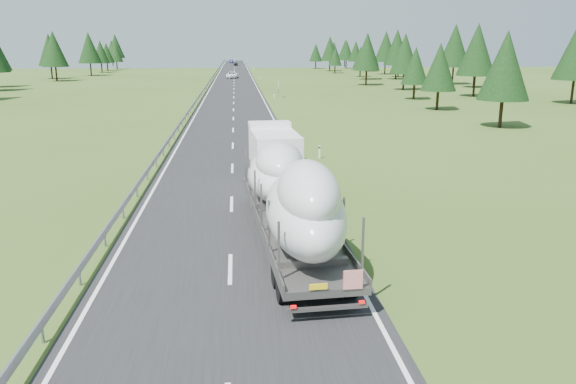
{
  "coord_description": "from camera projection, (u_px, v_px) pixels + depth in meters",
  "views": [
    {
      "loc": [
        0.38,
        -11.03,
        8.28
      ],
      "look_at": [
        2.54,
        12.59,
        2.04
      ],
      "focal_mm": 35.0,
      "sensor_mm": 36.0,
      "label": 1
    }
  ],
  "objects": [
    {
      "name": "distant_car_blue",
      "position": [
        231.0,
        61.0,
        260.17
      ],
      "size": [
        2.02,
        4.84,
        1.56
      ],
      "primitive_type": "imported",
      "rotation": [
        0.0,
        0.0,
        0.08
      ],
      "color": "#1C1D50",
      "rests_on": "ground"
    },
    {
      "name": "guardrail",
      "position": [
        206.0,
        86.0,
        108.32
      ],
      "size": [
        0.1,
        400.0,
        0.76
      ],
      "color": "slate",
      "rests_on": "ground"
    },
    {
      "name": "distant_van",
      "position": [
        232.0,
        75.0,
        142.35
      ],
      "size": [
        3.14,
        6.02,
        1.62
      ],
      "primitive_type": "imported",
      "rotation": [
        0.0,
        0.0,
        -0.08
      ],
      "color": "white",
      "rests_on": "ground"
    },
    {
      "name": "highway_sign",
      "position": [
        279.0,
        86.0,
        89.91
      ],
      "size": [
        0.08,
        0.9,
        2.6
      ],
      "color": "slate",
      "rests_on": "ground"
    },
    {
      "name": "tree_line_right",
      "position": [
        458.0,
        53.0,
        97.34
      ],
      "size": [
        28.53,
        260.37,
        12.62
      ],
      "color": "black",
      "rests_on": "ground"
    },
    {
      "name": "road_surface",
      "position": [
        234.0,
        89.0,
        108.99
      ],
      "size": [
        10.0,
        400.0,
        0.02
      ],
      "primitive_type": "cube",
      "color": "black",
      "rests_on": "ground"
    },
    {
      "name": "marker_posts",
      "position": [
        257.0,
        72.0,
        162.4
      ],
      "size": [
        0.13,
        350.08,
        1.0
      ],
      "color": "silver",
      "rests_on": "ground"
    },
    {
      "name": "distant_car_dark",
      "position": [
        236.0,
        64.0,
        227.36
      ],
      "size": [
        1.74,
        4.29,
        1.46
      ],
      "primitive_type": "imported",
      "rotation": [
        0.0,
        0.0,
        -0.0
      ],
      "color": "black",
      "rests_on": "ground"
    },
    {
      "name": "boat_truck",
      "position": [
        287.0,
        182.0,
        25.13
      ],
      "size": [
        3.72,
        19.86,
        4.45
      ],
      "color": "white",
      "rests_on": "ground"
    }
  ]
}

